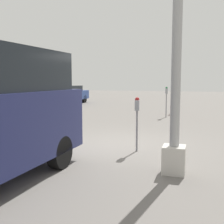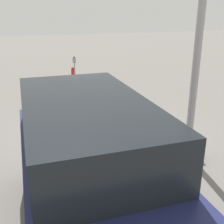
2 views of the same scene
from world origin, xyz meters
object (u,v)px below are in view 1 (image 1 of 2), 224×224
at_px(fire_hydrant, 172,108).
at_px(car_distant, 68,94).
at_px(parking_meter_far, 166,95).
at_px(lamp_post, 177,54).
at_px(parking_meter_near, 137,112).

bearing_deg(fire_hydrant, car_distant, -119.06).
bearing_deg(car_distant, parking_meter_far, -124.37).
relative_size(parking_meter_far, fire_hydrant, 2.08).
bearing_deg(lamp_post, parking_meter_near, -144.39).
xyz_separation_m(parking_meter_near, car_distant, (-12.95, -8.25, -0.28)).
xyz_separation_m(parking_meter_far, fire_hydrant, (-1.27, 0.19, -0.75)).
height_order(lamp_post, fire_hydrant, lamp_post).
xyz_separation_m(lamp_post, fire_hydrant, (-9.76, -0.90, -1.96)).
distance_m(lamp_post, car_distant, 17.25).
bearing_deg(parking_meter_near, parking_meter_far, 171.81).
distance_m(parking_meter_near, parking_meter_far, 7.00).
xyz_separation_m(parking_meter_far, car_distant, (-5.95, -8.23, -0.35)).
height_order(parking_meter_far, fire_hydrant, parking_meter_far).
distance_m(parking_meter_near, lamp_post, 2.24).
relative_size(parking_meter_near, lamp_post, 0.22).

